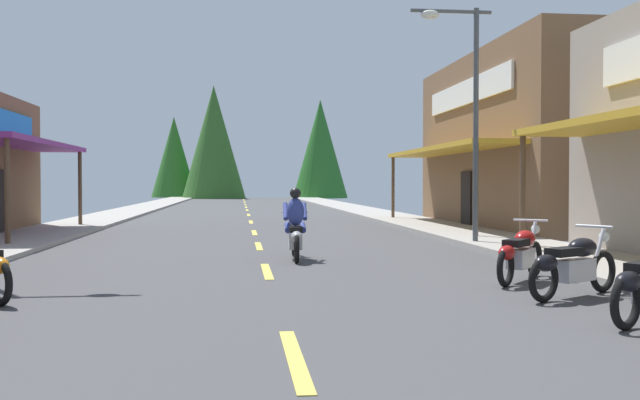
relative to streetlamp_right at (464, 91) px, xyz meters
The scene contains 10 objects.
ground 15.57m from the streetlamp_right, 111.15° to the left, with size 10.70×96.45×0.10m, color #424244.
sidewalk_left 18.94m from the streetlamp_right, 130.83° to the left, with size 2.66×96.45×0.12m, color #9E9991.
sidewalk_right 14.63m from the streetlamp_right, 84.84° to the left, with size 2.66×96.45×0.12m, color #9E9991.
centerline_dashes 19.54m from the streetlamp_right, 106.47° to the left, with size 0.16×72.84×0.01m.
storefront_right_far 10.06m from the streetlamp_right, 48.45° to the left, with size 9.97×12.94×6.48m.
streetlamp_right is the anchor object (origin of this frame).
motorcycle_parked_right_4 9.29m from the streetlamp_right, 97.40° to the right, with size 1.89×1.19×1.04m.
motorcycle_parked_right_5 7.84m from the streetlamp_right, 100.20° to the right, with size 1.47×1.69×1.04m.
rider_cruising_lead 6.55m from the streetlamp_right, 147.93° to the right, with size 0.60×2.14×1.57m.
treeline_backdrop 62.86m from the streetlamp_right, 95.92° to the left, with size 22.34×12.91×12.31m.
Camera 1 is at (-0.53, 0.94, 1.67)m, focal length 39.85 mm.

